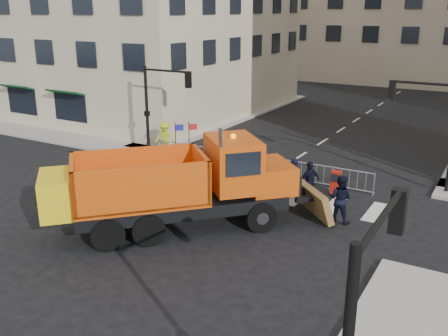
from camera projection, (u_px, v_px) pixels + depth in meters
The scene contains 10 objects.
ground at pixel (189, 228), 20.30m from camera, with size 120.00×120.00×0.00m, color black.
sidewalk_back at pixel (276, 171), 27.28m from camera, with size 64.00×5.00×0.15m, color gray.
traffic_light_left at pixel (147, 112), 29.49m from camera, with size 0.18×0.18×5.40m, color black.
crowd_barriers at pixel (257, 164), 26.75m from camera, with size 12.60×0.60×1.10m, color #9EA0A5, non-canonical shape.
plow_truck at pixel (174, 183), 19.68m from camera, with size 9.93×10.15×4.36m.
cop_a at pixel (294, 179), 23.09m from camera, with size 0.74×0.49×2.03m, color black.
cop_b at pixel (340, 199), 20.59m from camera, with size 1.00×0.78×2.06m, color black.
cop_c at pixel (310, 181), 22.97m from camera, with size 1.10×0.46×1.88m, color black.
worker at pixel (165, 138), 29.87m from camera, with size 1.27×0.73×1.96m, color #A8C216.
newspaper_box at pixel (336, 182), 23.55m from camera, with size 0.45×0.40×1.10m, color maroon.
Camera 1 is at (10.56, -15.37, 8.51)m, focal length 40.00 mm.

